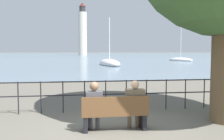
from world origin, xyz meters
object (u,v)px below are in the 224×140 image
Objects in this scene: park_bench at (115,114)px; harbor_lighthouse at (83,31)px; seated_person_right at (135,102)px; sailboat_1 at (180,60)px; seated_person_left at (94,104)px; sailboat_2 at (109,63)px.

harbor_lighthouse is at bearing 89.01° from park_bench.
seated_person_right is 128.18m from harbor_lighthouse.
sailboat_1 is at bearing -77.26° from harbor_lighthouse.
harbor_lighthouse reaches higher than seated_person_right.
seated_person_left is 128.20m from harbor_lighthouse.
seated_person_right is (1.05, -0.00, 0.00)m from seated_person_left.
sailboat_1 is 0.44× the size of harbor_lighthouse.
park_bench is at bearing -90.99° from harbor_lighthouse.
sailboat_1 is 22.64m from sailboat_2.
harbor_lighthouse is at bearing 83.77° from sailboat_1.
seated_person_right is at bearing -0.12° from seated_person_left.
sailboat_2 reaches higher than seated_person_left.
sailboat_1 is at bearing 34.58° from sailboat_2.
seated_person_right is (0.52, 0.07, 0.27)m from park_bench.
harbor_lighthouse is at bearing 85.11° from sailboat_2.
seated_person_left is 0.05× the size of harbor_lighthouse.
seated_person_right is at bearing -133.70° from sailboat_1.
sailboat_1 is at bearing 64.17° from seated_person_left.
sailboat_1 is (20.47, 44.46, -0.41)m from seated_person_right.
seated_person_left is at bearing -103.96° from sailboat_2.
seated_person_left is at bearing 179.88° from seated_person_right.
sailboat_2 reaches higher than park_bench.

